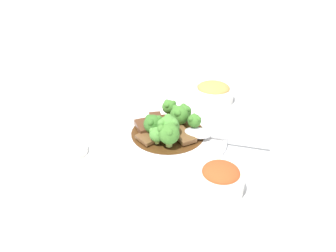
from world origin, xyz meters
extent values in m
plane|color=silver|center=(0.00, 0.00, 0.00)|extent=(4.00, 4.00, 0.00)
cylinder|color=white|center=(0.00, 0.00, 0.01)|extent=(0.29, 0.29, 0.01)
torus|color=white|center=(0.00, 0.00, 0.01)|extent=(0.29, 0.29, 0.01)
cylinder|color=#4C2D14|center=(0.00, 0.00, 0.01)|extent=(0.18, 0.18, 0.00)
cube|color=brown|center=(-0.02, -0.03, 0.02)|extent=(0.08, 0.06, 0.01)
cube|color=#56331E|center=(0.01, 0.00, 0.02)|extent=(0.06, 0.07, 0.01)
cube|color=#56331E|center=(0.01, 0.06, 0.03)|extent=(0.07, 0.05, 0.02)
cube|color=#56331E|center=(0.04, 0.03, 0.02)|extent=(0.08, 0.04, 0.01)
cube|color=brown|center=(-0.04, 0.05, 0.02)|extent=(0.06, 0.05, 0.01)
cylinder|color=#8EB756|center=(-0.03, 0.00, 0.02)|extent=(0.02, 0.02, 0.01)
sphere|color=#4C8E38|center=(-0.03, 0.00, 0.05)|extent=(0.05, 0.05, 0.05)
sphere|color=#4C8E38|center=(-0.01, 0.00, 0.06)|extent=(0.02, 0.02, 0.02)
sphere|color=#4C8E38|center=(-0.03, 0.02, 0.06)|extent=(0.02, 0.02, 0.02)
sphere|color=#4C8E38|center=(-0.03, -0.01, 0.06)|extent=(0.02, 0.02, 0.02)
cylinder|color=#8EB756|center=(0.03, -0.03, 0.02)|extent=(0.02, 0.02, 0.01)
sphere|color=#427F2D|center=(0.03, -0.03, 0.05)|extent=(0.05, 0.05, 0.05)
sphere|color=#427F2D|center=(0.04, -0.02, 0.06)|extent=(0.02, 0.02, 0.02)
sphere|color=#427F2D|center=(0.02, -0.02, 0.06)|extent=(0.02, 0.02, 0.02)
sphere|color=#427F2D|center=(0.03, -0.04, 0.06)|extent=(0.02, 0.02, 0.02)
cylinder|color=#8EB756|center=(-0.06, 0.00, 0.03)|extent=(0.02, 0.02, 0.01)
sphere|color=#427F2D|center=(-0.06, 0.00, 0.05)|extent=(0.05, 0.05, 0.05)
sphere|color=#427F2D|center=(-0.06, 0.02, 0.06)|extent=(0.02, 0.02, 0.02)
sphere|color=#427F2D|center=(-0.07, 0.00, 0.06)|extent=(0.02, 0.02, 0.02)
sphere|color=#427F2D|center=(-0.05, -0.01, 0.06)|extent=(0.02, 0.02, 0.02)
cylinder|color=#7FA84C|center=(0.00, -0.06, 0.03)|extent=(0.01, 0.01, 0.02)
sphere|color=#427F2D|center=(0.00, -0.06, 0.05)|extent=(0.03, 0.03, 0.03)
sphere|color=#427F2D|center=(-0.01, -0.05, 0.06)|extent=(0.01, 0.01, 0.01)
sphere|color=#427F2D|center=(-0.01, -0.07, 0.06)|extent=(0.01, 0.01, 0.01)
sphere|color=#427F2D|center=(0.01, -0.06, 0.06)|extent=(0.01, 0.01, 0.01)
cylinder|color=#7FA84C|center=(0.07, -0.01, 0.03)|extent=(0.01, 0.01, 0.02)
sphere|color=#427F2D|center=(0.07, -0.01, 0.05)|extent=(0.04, 0.04, 0.04)
sphere|color=#427F2D|center=(0.06, 0.00, 0.06)|extent=(0.01, 0.01, 0.01)
sphere|color=#427F2D|center=(0.07, -0.02, 0.06)|extent=(0.01, 0.01, 0.01)
sphere|color=#427F2D|center=(0.08, 0.00, 0.06)|extent=(0.01, 0.01, 0.01)
cylinder|color=#8EB756|center=(-0.05, 0.03, 0.02)|extent=(0.01, 0.01, 0.01)
sphere|color=#4C8E38|center=(-0.05, 0.03, 0.04)|extent=(0.03, 0.03, 0.03)
sphere|color=#4C8E38|center=(-0.06, 0.02, 0.05)|extent=(0.01, 0.01, 0.01)
sphere|color=#4C8E38|center=(-0.04, 0.02, 0.05)|extent=(0.01, 0.01, 0.01)
sphere|color=#4C8E38|center=(-0.05, 0.04, 0.05)|extent=(0.01, 0.01, 0.01)
cylinder|color=#8EB756|center=(0.05, -0.04, 0.02)|extent=(0.01, 0.01, 0.01)
sphere|color=#427F2D|center=(0.05, -0.04, 0.04)|extent=(0.04, 0.04, 0.04)
sphere|color=#427F2D|center=(0.05, -0.05, 0.05)|extent=(0.01, 0.01, 0.01)
sphere|color=#427F2D|center=(0.06, -0.04, 0.05)|extent=(0.01, 0.01, 0.01)
sphere|color=#427F2D|center=(0.05, -0.03, 0.05)|extent=(0.01, 0.01, 0.01)
cylinder|color=#7FA84C|center=(-0.01, 0.04, 0.02)|extent=(0.01, 0.01, 0.01)
sphere|color=#387028|center=(-0.01, 0.04, 0.04)|extent=(0.04, 0.04, 0.04)
sphere|color=#387028|center=(-0.01, 0.02, 0.06)|extent=(0.02, 0.02, 0.02)
sphere|color=#387028|center=(0.00, 0.04, 0.06)|extent=(0.02, 0.02, 0.02)
sphere|color=#387028|center=(-0.02, 0.04, 0.06)|extent=(0.02, 0.02, 0.02)
ellipsoid|color=silver|center=(-0.02, -0.07, 0.03)|extent=(0.06, 0.08, 0.01)
cylinder|color=silver|center=(-0.05, -0.16, 0.02)|extent=(0.04, 0.13, 0.01)
cylinder|color=white|center=(-0.19, -0.09, 0.00)|extent=(0.05, 0.05, 0.01)
cylinder|color=white|center=(-0.19, -0.09, 0.02)|extent=(0.09, 0.09, 0.04)
torus|color=white|center=(-0.19, -0.09, 0.04)|extent=(0.09, 0.09, 0.01)
ellipsoid|color=#D14C23|center=(-0.19, -0.09, 0.04)|extent=(0.07, 0.07, 0.03)
cylinder|color=white|center=(0.20, -0.14, 0.00)|extent=(0.06, 0.06, 0.01)
cylinder|color=white|center=(0.20, -0.14, 0.02)|extent=(0.12, 0.12, 0.04)
torus|color=white|center=(0.20, -0.14, 0.04)|extent=(0.12, 0.12, 0.01)
ellipsoid|color=tan|center=(0.20, -0.14, 0.04)|extent=(0.09, 0.09, 0.03)
cylinder|color=white|center=(-0.05, 0.23, 0.01)|extent=(0.08, 0.08, 0.01)
torus|color=white|center=(-0.05, 0.23, 0.01)|extent=(0.08, 0.08, 0.01)
camera|label=1|loc=(-0.66, 0.03, 0.44)|focal=35.00mm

